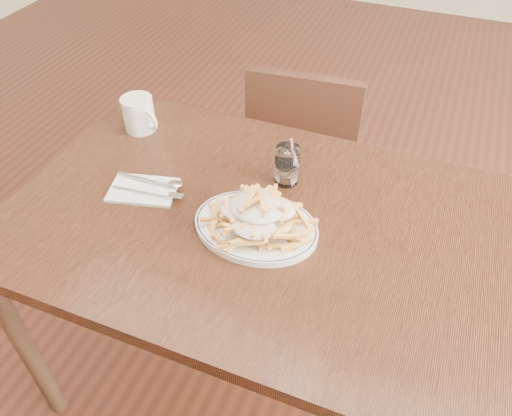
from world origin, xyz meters
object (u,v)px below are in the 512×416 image
at_px(water_glass, 287,167).
at_px(coffee_mug, 139,114).
at_px(chair_far, 304,152).
at_px(table, 254,238).
at_px(loaded_fries, 256,212).
at_px(fries_plate, 256,226).

distance_m(water_glass, coffee_mug, 0.49).
bearing_deg(chair_far, table, -84.71).
relative_size(table, coffee_mug, 9.47).
distance_m(loaded_fries, water_glass, 0.20).
bearing_deg(loaded_fries, water_glass, 87.90).
relative_size(table, chair_far, 1.43).
bearing_deg(water_glass, loaded_fries, -92.10).
height_order(chair_far, coffee_mug, coffee_mug).
xyz_separation_m(loaded_fries, coffee_mug, (-0.48, 0.27, -0.01)).
xyz_separation_m(chair_far, water_glass, (0.09, -0.50, 0.32)).
distance_m(loaded_fries, coffee_mug, 0.55).
xyz_separation_m(fries_plate, coffee_mug, (-0.48, 0.27, 0.04)).
bearing_deg(table, chair_far, 95.29).
bearing_deg(fries_plate, coffee_mug, 150.70).
relative_size(chair_far, water_glass, 5.93).
bearing_deg(water_glass, table, -100.88).
bearing_deg(loaded_fries, table, 119.64).
bearing_deg(coffee_mug, table, -26.58).
xyz_separation_m(fries_plate, loaded_fries, (0.00, -0.00, 0.05)).
height_order(chair_far, loaded_fries, loaded_fries).
height_order(water_glass, coffee_mug, water_glass).
height_order(fries_plate, coffee_mug, coffee_mug).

